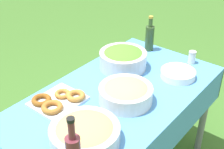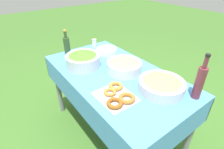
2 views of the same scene
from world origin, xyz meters
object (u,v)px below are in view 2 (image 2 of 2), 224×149
object	(u,v)px
pasta_bowl	(124,66)
plate_stack	(107,51)
bread_bowl	(161,85)
wine_bottle	(200,82)
olive_oil_bottle	(67,45)
salad_bowl	(83,59)
donut_platter	(117,96)

from	to	relation	value
pasta_bowl	plate_stack	world-z (taller)	pasta_bowl
pasta_bowl	bread_bowl	bearing A→B (deg)	-174.06
wine_bottle	olive_oil_bottle	bearing A→B (deg)	19.32
salad_bowl	plate_stack	size ratio (longest dim) A/B	1.42
bread_bowl	wine_bottle	bearing A→B (deg)	-146.22
pasta_bowl	olive_oil_bottle	size ratio (longest dim) A/B	1.15
olive_oil_bottle	salad_bowl	bearing A→B (deg)	-178.98
salad_bowl	plate_stack	distance (m)	0.38
pasta_bowl	wine_bottle	size ratio (longest dim) A/B	0.91
salad_bowl	olive_oil_bottle	xyz separation A→B (m)	(0.33, 0.01, 0.03)
pasta_bowl	donut_platter	world-z (taller)	pasta_bowl
olive_oil_bottle	bread_bowl	world-z (taller)	olive_oil_bottle
pasta_bowl	salad_bowl	bearing A→B (deg)	39.33
wine_bottle	donut_platter	bearing A→B (deg)	54.85
salad_bowl	plate_stack	xyz separation A→B (m)	(0.12, -0.35, -0.05)
plate_stack	wine_bottle	size ratio (longest dim) A/B	0.66
olive_oil_bottle	donut_platter	bearing A→B (deg)	177.82
olive_oil_bottle	wine_bottle	distance (m)	1.30
donut_platter	wine_bottle	world-z (taller)	wine_bottle
salad_bowl	pasta_bowl	xyz separation A→B (m)	(-0.30, -0.25, -0.01)
olive_oil_bottle	wine_bottle	xyz separation A→B (m)	(-1.23, -0.43, 0.03)
wine_bottle	plate_stack	bearing A→B (deg)	3.89
salad_bowl	pasta_bowl	bearing A→B (deg)	-140.67
donut_platter	wine_bottle	bearing A→B (deg)	-125.15
salad_bowl	bread_bowl	world-z (taller)	salad_bowl
olive_oil_bottle	wine_bottle	world-z (taller)	wine_bottle
plate_stack	wine_bottle	world-z (taller)	wine_bottle
salad_bowl	donut_platter	world-z (taller)	salad_bowl
donut_platter	wine_bottle	xyz separation A→B (m)	(-0.33, -0.46, 0.11)
salad_bowl	wine_bottle	world-z (taller)	wine_bottle
pasta_bowl	plate_stack	distance (m)	0.44
pasta_bowl	plate_stack	bearing A→B (deg)	-14.11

